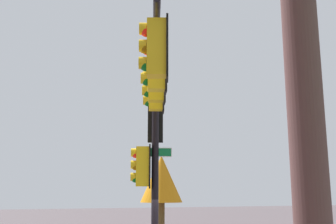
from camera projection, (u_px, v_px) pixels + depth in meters
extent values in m
cylinder|color=black|center=(155.00, 166.00, 11.39)|extent=(0.20, 0.20, 6.83)
cylinder|color=black|center=(156.00, 45.00, 9.59)|extent=(4.56, 1.54, 0.14)
cylinder|color=black|center=(156.00, 81.00, 10.77)|extent=(2.09, 0.72, 1.07)
cube|color=yellow|center=(156.00, 90.00, 10.73)|extent=(0.41, 0.44, 1.10)
cube|color=black|center=(163.00, 90.00, 10.74)|extent=(0.43, 0.16, 1.22)
sphere|color=#FF2018|center=(148.00, 77.00, 10.79)|extent=(0.22, 0.22, 0.22)
cylinder|color=yellow|center=(146.00, 75.00, 10.80)|extent=(0.26, 0.20, 0.23)
sphere|color=#855607|center=(148.00, 90.00, 10.72)|extent=(0.22, 0.22, 0.22)
cylinder|color=yellow|center=(146.00, 88.00, 10.73)|extent=(0.26, 0.20, 0.23)
sphere|color=#0B621E|center=(148.00, 102.00, 10.66)|extent=(0.22, 0.22, 0.22)
cylinder|color=yellow|center=(146.00, 100.00, 10.67)|extent=(0.26, 0.20, 0.23)
cube|color=yellow|center=(156.00, 79.00, 9.70)|extent=(0.40, 0.43, 1.10)
cube|color=black|center=(164.00, 79.00, 9.72)|extent=(0.44, 0.15, 1.22)
sphere|color=#FF2018|center=(148.00, 65.00, 9.75)|extent=(0.22, 0.22, 0.22)
cylinder|color=yellow|center=(145.00, 63.00, 9.76)|extent=(0.26, 0.19, 0.23)
sphere|color=#855607|center=(148.00, 79.00, 9.69)|extent=(0.22, 0.22, 0.22)
cylinder|color=yellow|center=(145.00, 77.00, 9.69)|extent=(0.26, 0.19, 0.23)
sphere|color=#0B621E|center=(147.00, 93.00, 9.62)|extent=(0.22, 0.22, 0.22)
cylinder|color=yellow|center=(145.00, 90.00, 9.63)|extent=(0.26, 0.19, 0.23)
cube|color=yellow|center=(156.00, 65.00, 8.67)|extent=(0.40, 0.43, 1.10)
cube|color=black|center=(166.00, 66.00, 8.69)|extent=(0.44, 0.15, 1.22)
sphere|color=#FF2018|center=(147.00, 50.00, 8.72)|extent=(0.22, 0.22, 0.22)
cylinder|color=yellow|center=(144.00, 48.00, 8.73)|extent=(0.26, 0.19, 0.23)
sphere|color=#855607|center=(147.00, 65.00, 8.66)|extent=(0.22, 0.22, 0.22)
cylinder|color=yellow|center=(144.00, 63.00, 8.66)|extent=(0.26, 0.19, 0.23)
sphere|color=#0B621E|center=(147.00, 81.00, 8.59)|extent=(0.22, 0.22, 0.22)
cylinder|color=yellow|center=(144.00, 78.00, 8.59)|extent=(0.26, 0.19, 0.23)
cube|color=gold|center=(157.00, 48.00, 7.64)|extent=(0.42, 0.44, 1.10)
cube|color=black|center=(167.00, 48.00, 7.64)|extent=(0.43, 0.18, 1.22)
sphere|color=#FF2018|center=(146.00, 31.00, 7.70)|extent=(0.22, 0.22, 0.22)
cylinder|color=gold|center=(143.00, 29.00, 7.71)|extent=(0.26, 0.21, 0.23)
sphere|color=#855607|center=(146.00, 48.00, 7.64)|extent=(0.22, 0.22, 0.22)
cylinder|color=gold|center=(143.00, 46.00, 7.65)|extent=(0.26, 0.21, 0.23)
sphere|color=#0B621E|center=(146.00, 66.00, 7.57)|extent=(0.22, 0.22, 0.22)
cylinder|color=gold|center=(143.00, 63.00, 7.58)|extent=(0.26, 0.21, 0.23)
cube|color=yellow|center=(155.00, 123.00, 11.98)|extent=(0.44, 0.41, 1.10)
cube|color=black|center=(155.00, 122.00, 11.79)|extent=(0.17, 0.43, 1.22)
sphere|color=#FF2018|center=(155.00, 113.00, 12.24)|extent=(0.22, 0.22, 0.22)
cylinder|color=yellow|center=(155.00, 112.00, 12.31)|extent=(0.20, 0.26, 0.23)
sphere|color=#855607|center=(155.00, 124.00, 12.18)|extent=(0.22, 0.22, 0.22)
cylinder|color=yellow|center=(155.00, 123.00, 12.25)|extent=(0.20, 0.26, 0.23)
sphere|color=#0B621E|center=(155.00, 135.00, 12.11)|extent=(0.22, 0.22, 0.22)
cylinder|color=yellow|center=(155.00, 134.00, 12.18)|extent=(0.20, 0.26, 0.23)
cube|color=yellow|center=(143.00, 166.00, 11.38)|extent=(0.41, 0.44, 1.10)
cube|color=black|center=(150.00, 166.00, 11.38)|extent=(0.43, 0.17, 1.22)
sphere|color=#FF2018|center=(136.00, 154.00, 11.43)|extent=(0.22, 0.22, 0.22)
cylinder|color=yellow|center=(134.00, 153.00, 11.44)|extent=(0.26, 0.20, 0.23)
sphere|color=#855607|center=(135.00, 166.00, 11.37)|extent=(0.22, 0.22, 0.22)
cylinder|color=yellow|center=(133.00, 165.00, 11.38)|extent=(0.26, 0.20, 0.23)
sphere|color=#0B621E|center=(135.00, 179.00, 11.30)|extent=(0.22, 0.22, 0.22)
cylinder|color=yellow|center=(133.00, 177.00, 11.31)|extent=(0.26, 0.20, 0.23)
cube|color=white|center=(156.00, 29.00, 9.42)|extent=(0.90, 0.30, 0.26)
cube|color=#0A7C31|center=(156.00, 29.00, 9.42)|extent=(0.87, 0.30, 0.22)
cube|color=white|center=(155.00, 152.00, 11.46)|extent=(0.30, 0.90, 0.26)
cube|color=#0F6B39|center=(155.00, 152.00, 11.46)|extent=(0.30, 0.87, 0.22)
cylinder|color=brown|center=(300.00, 36.00, 3.36)|extent=(0.29, 0.29, 7.94)
cylinder|color=brown|center=(161.00, 220.00, 24.27)|extent=(0.41, 0.41, 2.10)
cone|color=#C67813|center=(161.00, 179.00, 24.75)|extent=(2.55, 2.55, 2.83)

